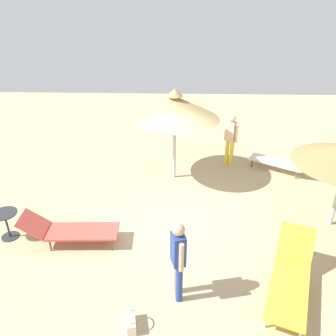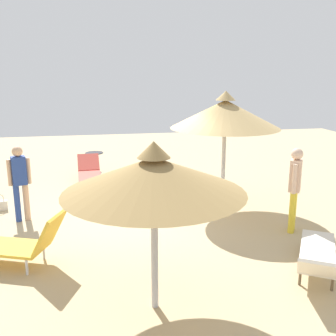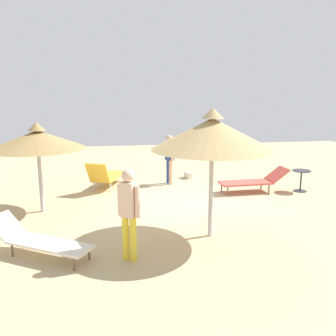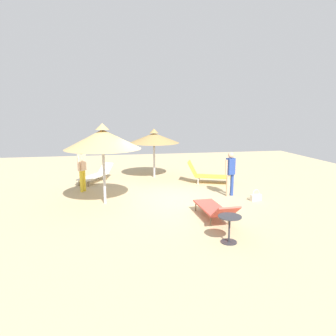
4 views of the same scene
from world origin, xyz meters
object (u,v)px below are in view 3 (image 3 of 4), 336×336
at_px(parasol_umbrella_center, 37,140).
at_px(lounge_chair_far_right, 38,240).
at_px(person_standing_far_left, 169,156).
at_px(side_table_round, 301,177).
at_px(person_standing_edge, 129,209).
at_px(lounge_chair_front, 107,175).
at_px(parasol_umbrella_near_left, 212,134).
at_px(handbag, 188,175).
at_px(lounge_chair_back, 254,180).

distance_m(parasol_umbrella_center, lounge_chair_far_right, 3.21).
xyz_separation_m(parasol_umbrella_center, person_standing_far_left, (2.40, -3.83, -0.96)).
xyz_separation_m(person_standing_far_left, side_table_round, (-1.62, -4.00, -0.51)).
height_order(person_standing_edge, side_table_round, person_standing_edge).
xyz_separation_m(parasol_umbrella_center, side_table_round, (0.78, -7.83, -1.47)).
bearing_deg(lounge_chair_far_right, person_standing_far_left, -33.53).
height_order(lounge_chair_front, side_table_round, lounge_chair_front).
relative_size(lounge_chair_far_right, person_standing_edge, 1.22).
distance_m(lounge_chair_front, person_standing_edge, 5.48).
bearing_deg(side_table_round, lounge_chair_front, 76.96).
height_order(lounge_chair_front, person_standing_edge, person_standing_edge).
distance_m(parasol_umbrella_near_left, lounge_chair_far_right, 4.08).
bearing_deg(handbag, person_standing_far_left, 131.12).
bearing_deg(handbag, parasol_umbrella_center, 123.77).
xyz_separation_m(lounge_chair_far_right, person_standing_far_left, (5.15, -3.41, 0.64)).
relative_size(person_standing_edge, handbag, 4.09).
relative_size(parasol_umbrella_near_left, parasol_umbrella_center, 1.15).
distance_m(person_standing_edge, side_table_round, 6.97).
bearing_deg(lounge_chair_far_right, side_table_round, -64.50).
xyz_separation_m(lounge_chair_far_right, handbag, (5.85, -4.21, -0.20)).
bearing_deg(lounge_chair_back, side_table_round, -95.80).
relative_size(parasol_umbrella_center, person_standing_edge, 1.38).
relative_size(lounge_chair_front, lounge_chair_far_right, 0.99).
relative_size(lounge_chair_far_right, side_table_round, 3.14).
bearing_deg(parasol_umbrella_center, lounge_chair_far_right, -171.44).
height_order(person_standing_far_left, handbag, person_standing_far_left).
distance_m(parasol_umbrella_near_left, person_standing_far_left, 4.88).
relative_size(lounge_chair_back, lounge_chair_far_right, 1.02).
relative_size(parasol_umbrella_center, handbag, 5.65).
bearing_deg(parasol_umbrella_center, person_standing_edge, -146.26).
distance_m(parasol_umbrella_near_left, side_table_round, 5.26).
bearing_deg(person_standing_far_left, parasol_umbrella_center, 122.06).
height_order(lounge_chair_front, lounge_chair_far_right, lounge_chair_front).
distance_m(parasol_umbrella_near_left, lounge_chair_back, 4.43).
bearing_deg(parasol_umbrella_center, person_standing_far_left, -57.94).
relative_size(lounge_chair_back, person_standing_edge, 1.24).
distance_m(lounge_chair_back, lounge_chair_far_right, 6.96).
bearing_deg(lounge_chair_far_right, parasol_umbrella_near_left, -82.87).
xyz_separation_m(parasol_umbrella_near_left, lounge_chair_far_right, (-0.45, 3.56, -1.94)).
xyz_separation_m(lounge_chair_front, side_table_round, (-1.42, -6.15, 0.05)).
distance_m(parasol_umbrella_near_left, lounge_chair_front, 5.39).
bearing_deg(handbag, lounge_chair_far_right, 144.25).
height_order(lounge_chair_front, lounge_chair_back, lounge_chair_front).
relative_size(parasol_umbrella_near_left, person_standing_edge, 1.59).
height_order(lounge_chair_back, lounge_chair_far_right, lounge_chair_back).
xyz_separation_m(person_standing_edge, handbag, (6.31, -2.47, -0.88)).
height_order(parasol_umbrella_center, person_standing_far_left, parasol_umbrella_center).
bearing_deg(person_standing_far_left, lounge_chair_back, -120.41).
relative_size(person_standing_far_left, handbag, 3.91).
xyz_separation_m(lounge_chair_front, person_standing_edge, (-5.42, -0.47, 0.61)).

